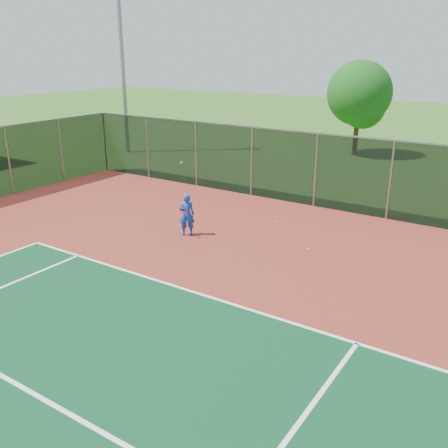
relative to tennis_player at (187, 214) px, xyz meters
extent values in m
plane|color=#2C5D1A|center=(5.28, -6.39, -0.77)|extent=(120.00, 120.00, 0.00)
cube|color=maroon|center=(5.28, -4.39, -0.76)|extent=(30.00, 20.00, 0.02)
cube|color=white|center=(7.28, -3.39, -0.74)|extent=(22.00, 0.10, 0.00)
cube|color=black|center=(5.28, 5.61, 0.75)|extent=(30.00, 0.04, 3.00)
cube|color=gray|center=(5.28, 5.61, 2.25)|extent=(30.00, 0.06, 0.06)
imported|color=#1241B1|center=(0.00, 0.00, 0.00)|extent=(0.65, 0.62, 1.49)
cylinder|color=black|center=(0.15, -0.25, -0.01)|extent=(0.03, 0.15, 0.27)
torus|color=#A51414|center=(0.15, -0.35, 0.29)|extent=(0.30, 0.13, 0.29)
sphere|color=#BEDA19|center=(-0.25, 0.10, 1.77)|extent=(0.07, 0.07, 0.07)
sphere|color=#BEDA19|center=(4.15, 1.03, -0.72)|extent=(0.07, 0.07, 0.07)
sphere|color=#BEDA19|center=(2.00, 2.86, -0.72)|extent=(0.07, 0.07, 0.07)
cylinder|color=gray|center=(-12.34, 9.98, 5.71)|extent=(0.24, 0.24, 12.95)
cylinder|color=#372414|center=(0.00, 16.93, 0.30)|extent=(0.30, 0.30, 2.15)
sphere|color=#134814|center=(0.00, 16.93, 2.93)|extent=(3.82, 3.82, 3.82)
sphere|color=#134814|center=(0.40, 16.63, 2.22)|extent=(2.63, 2.63, 2.63)
camera|label=1|loc=(10.05, -12.91, 5.36)|focal=40.00mm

